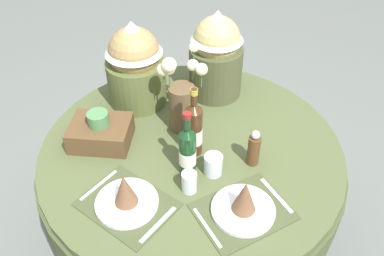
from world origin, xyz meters
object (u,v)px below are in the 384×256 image
Objects in this scene: flower_vase at (181,98)px; tumbler_near_left at (189,182)px; gift_tub_back_centre at (216,51)px; woven_basket_side_left at (101,132)px; place_setting_right at (244,204)px; wine_bottle_centre at (194,129)px; wine_bottle_left at (189,151)px; pepper_mill at (254,149)px; gift_tub_back_left at (135,61)px; tumbler_near_right at (213,165)px; dining_table at (191,169)px; place_setting_left at (126,197)px.

tumbler_near_left is at bearing -78.96° from flower_vase.
woven_basket_side_left is (-0.47, -0.43, -0.18)m from gift_tub_back_centre.
place_setting_right is 1.30× the size of wine_bottle_centre.
wine_bottle_left is 1.77× the size of pepper_mill.
gift_tub_back_left is at bearing 72.07° from woven_basket_side_left.
pepper_mill is at bearing 81.99° from place_setting_right.
gift_tub_back_centre is (0.06, 0.45, 0.11)m from wine_bottle_centre.
place_setting_right is at bearing -98.01° from pepper_mill.
gift_tub_back_left is 0.37m from woven_basket_side_left.
place_setting_right is 4.71× the size of tumbler_near_left.
wine_bottle_centre is at bearing 90.73° from tumbler_near_left.
tumbler_near_right is at bearing -15.48° from woven_basket_side_left.
wine_bottle_left is at bearing -56.76° from gift_tub_back_left.
pepper_mill is (0.25, 0.17, 0.03)m from tumbler_near_left.
wine_bottle_left is 0.12m from tumbler_near_left.
gift_tub_back_centre is at bearing 110.69° from pepper_mill.
wine_bottle_centre is at bearing 85.73° from wine_bottle_left.
gift_tub_back_centre reaches higher than dining_table.
place_setting_right is 1.10× the size of flower_vase.
place_setting_right is 0.85m from gift_tub_back_left.
place_setting_left is 0.25m from tumbler_near_left.
pepper_mill reaches higher than woven_basket_side_left.
woven_basket_side_left is (-0.19, 0.34, 0.01)m from place_setting_left.
gift_tub_back_centre is 1.72× the size of woven_basket_side_left.
gift_tub_back_centre reaches higher than gift_tub_back_left.
wine_bottle_centre is (0.01, -0.03, 0.27)m from dining_table.
tumbler_near_left is at bearing 157.45° from place_setting_right.
tumbler_near_left is (-0.21, 0.09, -0.00)m from place_setting_right.
dining_table is 0.26m from tumbler_near_right.
gift_tub_back_centre reaches higher than place_setting_left.
tumbler_near_left is at bearing 23.26° from place_setting_left.
gift_tub_back_left reaches higher than wine_bottle_centre.
wine_bottle_centre is 0.77× the size of gift_tub_back_left.
gift_tub_back_centre is 0.66m from woven_basket_side_left.
gift_tub_back_left is (-0.08, 0.65, 0.18)m from place_setting_left.
gift_tub_back_centre is (-0.19, 0.49, 0.16)m from pepper_mill.
pepper_mill reaches higher than place_setting_right.
wine_bottle_centre is at bearing 54.61° from place_setting_left.
tumbler_near_right is (0.10, 0.00, -0.07)m from wine_bottle_left.
place_setting_left is at bearing -156.74° from tumbler_near_left.
place_setting_left is 0.68m from gift_tub_back_left.
pepper_mill is at bearing 35.24° from tumbler_near_left.
place_setting_left is 4.69× the size of tumbler_near_right.
tumbler_near_right is at bearing -54.28° from dining_table.
place_setting_left is 1.39× the size of wine_bottle_left.
wine_bottle_left reaches higher than tumbler_near_left.
gift_tub_back_left is (-0.29, 0.31, 0.37)m from dining_table.
dining_table is 0.33m from flower_vase.
wine_bottle_left is 0.43m from woven_basket_side_left.
wine_bottle_left is (-0.22, 0.19, 0.07)m from place_setting_right.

